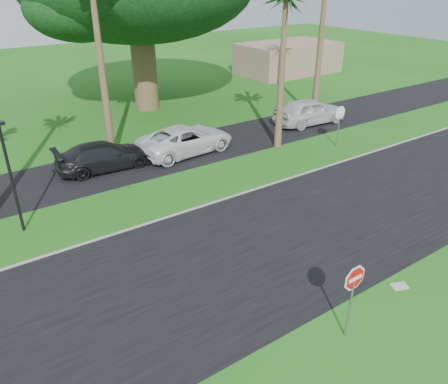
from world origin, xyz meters
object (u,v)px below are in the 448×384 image
car_dark (104,156)px  car_pickup (310,111)px  car_minivan (186,140)px  stop_sign_far (340,118)px  stop_sign_near (353,288)px

car_dark → car_pickup: (14.58, -0.50, 0.15)m
car_dark → car_minivan: size_ratio=0.89×
stop_sign_far → car_dark: 13.77m
stop_sign_near → car_pickup: 20.06m
stop_sign_near → car_dark: 15.71m
stop_sign_near → car_pickup: bearing=49.0°
car_dark → car_minivan: bearing=-92.1°
stop_sign_far → car_minivan: stop_sign_far is taller
stop_sign_far → car_pickup: 4.52m
stop_sign_near → stop_sign_far: bearing=43.7°
car_dark → car_minivan: (4.80, -0.39, 0.06)m
stop_sign_near → car_pickup: size_ratio=0.50×
car_minivan → car_pickup: 9.78m
stop_sign_near → car_minivan: bearing=77.5°
car_dark → car_minivan: car_minivan is taller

